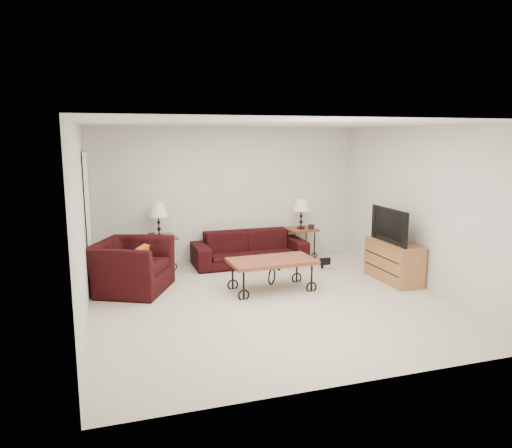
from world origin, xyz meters
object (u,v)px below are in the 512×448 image
(coffee_table, at_px, (272,275))
(armchair, at_px, (131,266))
(lamp_left, at_px, (159,220))
(backpack, at_px, (322,258))
(side_table_left, at_px, (160,253))
(sofa, at_px, (250,248))
(lamp_right, at_px, (301,214))
(tv_stand, at_px, (394,261))
(side_table_right, at_px, (301,243))
(television, at_px, (394,225))

(coffee_table, height_order, armchair, armchair)
(lamp_left, bearing_deg, backpack, -17.49)
(armchair, bearing_deg, side_table_left, -0.59)
(sofa, bearing_deg, lamp_right, 9.36)
(tv_stand, height_order, backpack, tv_stand)
(sofa, height_order, coffee_table, sofa)
(side_table_right, relative_size, television, 0.60)
(sofa, height_order, side_table_left, sofa)
(lamp_right, bearing_deg, side_table_right, 0.00)
(sofa, distance_m, television, 2.64)
(armchair, distance_m, tv_stand, 4.18)
(coffee_table, bearing_deg, tv_stand, -3.74)
(television, bearing_deg, backpack, -143.08)
(television, bearing_deg, sofa, -131.77)
(lamp_left, bearing_deg, sofa, -6.37)
(armchair, height_order, backpack, armchair)
(coffee_table, bearing_deg, lamp_right, 55.23)
(side_table_right, relative_size, lamp_right, 1.00)
(backpack, bearing_deg, armchair, -165.13)
(side_table_left, xyz_separation_m, coffee_table, (1.49, -1.75, -0.05))
(side_table_right, xyz_separation_m, coffee_table, (-1.22, -1.75, -0.05))
(sofa, height_order, armchair, armchair)
(sofa, xyz_separation_m, armchair, (-2.17, -0.93, 0.08))
(lamp_left, xyz_separation_m, coffee_table, (1.49, -1.75, -0.65))
(coffee_table, xyz_separation_m, armchair, (-2.05, 0.64, 0.14))
(lamp_right, height_order, coffee_table, lamp_right)
(armchair, bearing_deg, lamp_left, -0.59)
(sofa, xyz_separation_m, lamp_left, (-1.61, 0.18, 0.59))
(lamp_left, bearing_deg, tv_stand, -28.04)
(side_table_right, relative_size, armchair, 0.49)
(lamp_left, height_order, lamp_right, lamp_left)
(lamp_left, bearing_deg, lamp_right, 0.00)
(lamp_left, height_order, tv_stand, lamp_left)
(tv_stand, bearing_deg, backpack, 127.63)
(tv_stand, bearing_deg, television, 180.00)
(side_table_right, xyz_separation_m, lamp_right, (0.00, 0.00, 0.58))
(side_table_right, bearing_deg, television, -66.53)
(lamp_right, height_order, backpack, lamp_right)
(lamp_right, bearing_deg, backpack, -86.43)
(coffee_table, distance_m, backpack, 1.55)
(coffee_table, xyz_separation_m, tv_stand, (2.06, -0.13, 0.08))
(coffee_table, bearing_deg, television, -3.78)
(side_table_right, height_order, coffee_table, side_table_right)
(side_table_right, bearing_deg, backpack, -86.43)
(lamp_left, relative_size, coffee_table, 0.46)
(coffee_table, relative_size, backpack, 3.34)
(side_table_left, xyz_separation_m, lamp_left, (0.00, 0.00, 0.59))
(lamp_right, bearing_deg, television, -66.53)
(armchair, height_order, tv_stand, armchair)
(lamp_right, bearing_deg, lamp_left, 180.00)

